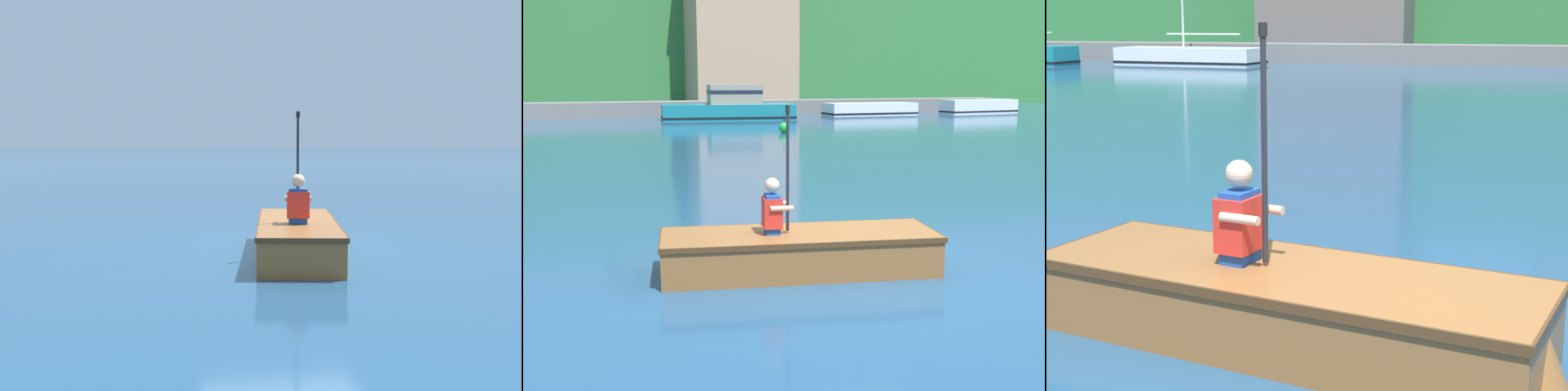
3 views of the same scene
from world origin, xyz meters
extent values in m
plane|color=navy|center=(0.00, 0.00, 0.00)|extent=(300.00, 300.00, 0.00)
cube|color=#387A3D|center=(0.00, 53.57, 5.73)|extent=(120.00, 20.00, 11.46)
cube|color=#75665B|center=(5.93, 49.30, 7.04)|extent=(8.63, 7.63, 14.07)
cube|color=tan|center=(11.10, 45.05, 6.55)|extent=(7.74, 11.58, 13.10)
cube|color=slate|center=(0.00, 33.06, 0.45)|extent=(54.62, 2.40, 0.90)
cube|color=#197A84|center=(6.40, 28.57, 0.43)|extent=(7.53, 3.52, 0.85)
cube|color=black|center=(6.40, 28.57, 0.15)|extent=(7.58, 3.56, 0.10)
cube|color=gray|center=(6.76, 28.52, 1.39)|extent=(3.10, 2.40, 1.08)
cube|color=#19232D|center=(6.76, 28.52, 1.53)|extent=(3.12, 2.42, 0.20)
cube|color=white|center=(15.98, 29.90, 0.39)|extent=(5.78, 2.10, 0.77)
cube|color=black|center=(15.98, 29.90, 0.13)|extent=(5.82, 2.14, 0.10)
cube|color=white|center=(23.69, 29.22, 0.45)|extent=(5.40, 1.95, 0.90)
cube|color=black|center=(23.69, 29.22, 0.16)|extent=(5.45, 2.00, 0.10)
cube|color=#935B2D|center=(-0.76, 0.07, 0.24)|extent=(3.30, 1.62, 0.48)
cube|color=#513219|center=(-0.76, 0.07, 0.45)|extent=(3.34, 1.67, 0.06)
cube|color=#513219|center=(-0.76, 0.07, 0.44)|extent=(2.83, 1.35, 0.02)
cone|color=#935B2D|center=(0.72, -0.22, 0.26)|extent=(0.42, 0.42, 0.43)
cube|color=#935B2D|center=(-0.99, 0.12, 0.43)|extent=(0.35, 0.98, 0.03)
cube|color=#1E4CA5|center=(-1.07, 0.14, 0.71)|extent=(0.20, 0.27, 0.46)
cube|color=red|center=(-1.07, 0.14, 0.73)|extent=(0.26, 0.33, 0.34)
sphere|color=beige|center=(-1.07, 0.14, 1.04)|extent=(0.17, 0.17, 0.17)
cylinder|color=beige|center=(-1.01, -0.03, 0.80)|extent=(0.27, 0.11, 0.06)
cylinder|color=beige|center=(-0.95, 0.27, 0.80)|extent=(0.27, 0.11, 0.06)
cylinder|color=#232328|center=(-0.90, 0.10, 1.22)|extent=(0.05, 0.04, 1.45)
cylinder|color=black|center=(-0.90, 0.10, 1.90)|extent=(0.05, 0.05, 0.08)
sphere|color=green|center=(6.16, 19.02, 0.22)|extent=(0.44, 0.44, 0.44)
cylinder|color=black|center=(6.16, 19.02, 0.58)|extent=(0.04, 0.04, 0.28)
camera|label=1|loc=(-9.31, 2.10, 1.55)|focal=45.00mm
camera|label=2|loc=(-3.52, -6.78, 2.23)|focal=45.00mm
camera|label=3|loc=(0.62, -4.36, 1.95)|focal=55.00mm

